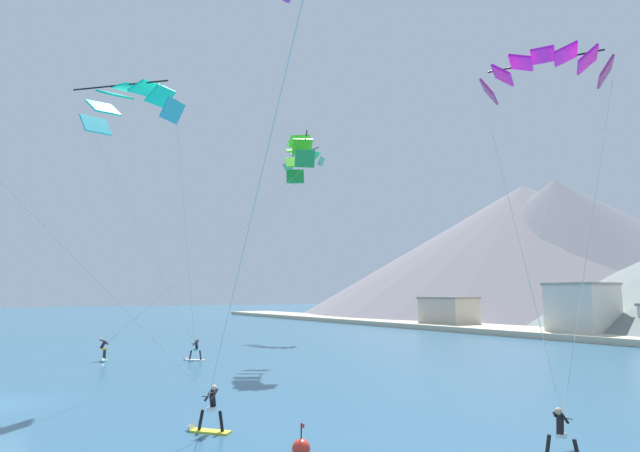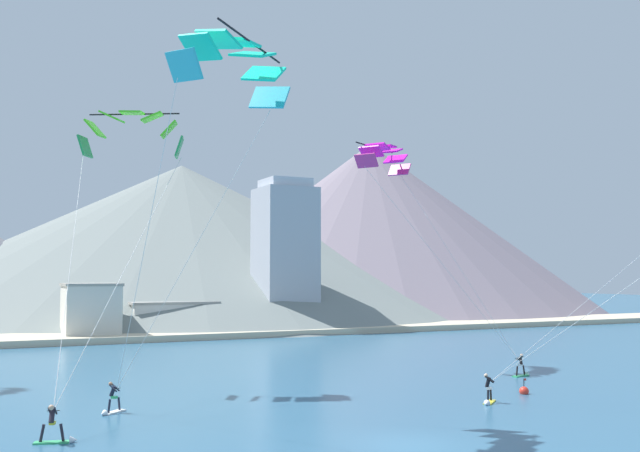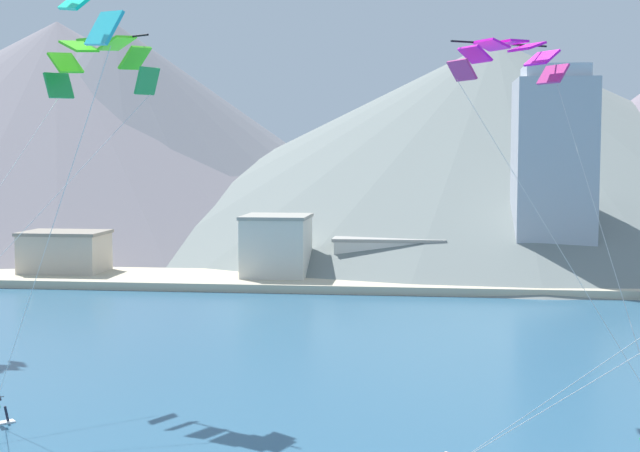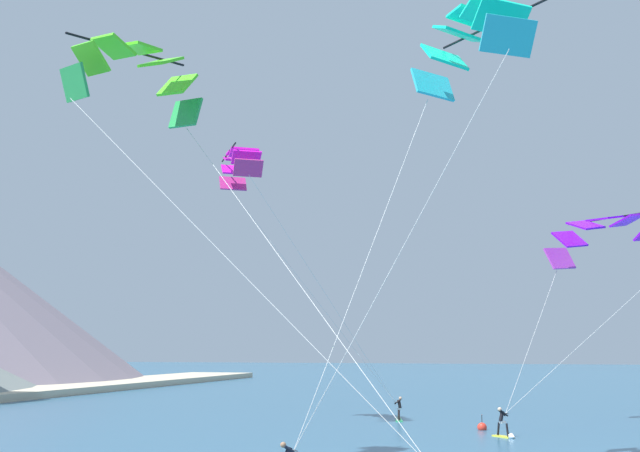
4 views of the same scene
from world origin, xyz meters
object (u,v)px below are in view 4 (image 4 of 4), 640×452
(kitesurfer_mid_center, at_px, (505,429))
(race_marker_buoy, at_px, (482,427))
(parafoil_kite_near_lead, at_px, (137,73))
(parafoil_kite_near_trail, at_px, (471,39))
(parafoil_kite_far_left, at_px, (241,165))
(parafoil_kite_mid_center, at_px, (608,235))
(kitesurfer_far_left, at_px, (399,414))

(kitesurfer_mid_center, distance_m, race_marker_buoy, 4.24)
(parafoil_kite_near_lead, distance_m, parafoil_kite_near_trail, 13.81)
(parafoil_kite_far_left, relative_size, race_marker_buoy, 15.68)
(parafoil_kite_near_lead, relative_size, race_marker_buoy, 15.74)
(kitesurfer_mid_center, height_order, race_marker_buoy, kitesurfer_mid_center)
(parafoil_kite_near_trail, bearing_deg, race_marker_buoy, 5.04)
(parafoil_kite_far_left, bearing_deg, kitesurfer_mid_center, -101.58)
(parafoil_kite_near_trail, height_order, race_marker_buoy, parafoil_kite_near_trail)
(parafoil_kite_mid_center, height_order, parafoil_kite_far_left, parafoil_kite_far_left)
(race_marker_buoy, bearing_deg, parafoil_kite_near_trail, -174.96)
(kitesurfer_far_left, xyz_separation_m, parafoil_kite_mid_center, (0.09, -13.49, 11.38))
(parafoil_kite_near_trail, xyz_separation_m, parafoil_kite_far_left, (18.14, 16.53, -0.65))
(kitesurfer_far_left, xyz_separation_m, race_marker_buoy, (-5.08, -5.82, -0.28))
(kitesurfer_far_left, height_order, parafoil_kite_far_left, parafoil_kite_far_left)
(parafoil_kite_near_lead, bearing_deg, race_marker_buoy, -29.99)
(kitesurfer_mid_center, xyz_separation_m, race_marker_buoy, (3.92, 1.58, -0.30))
(parafoil_kite_far_left, bearing_deg, race_marker_buoy, -87.88)
(parafoil_kite_far_left, distance_m, race_marker_buoy, 22.02)
(parafoil_kite_near_lead, relative_size, parafoil_kite_near_trail, 0.95)
(kitesurfer_mid_center, relative_size, parafoil_kite_mid_center, 0.14)
(parafoil_kite_near_lead, relative_size, parafoil_kite_mid_center, 1.32)
(kitesurfer_mid_center, height_order, parafoil_kite_near_trail, parafoil_kite_near_trail)
(kitesurfer_far_left, distance_m, parafoil_kite_near_lead, 30.86)
(parafoil_kite_near_trail, xyz_separation_m, parafoil_kite_mid_center, (23.86, -6.02, -5.22))
(parafoil_kite_far_left, bearing_deg, kitesurfer_far_left, -58.12)
(parafoil_kite_near_lead, distance_m, parafoil_kite_mid_center, 32.81)
(kitesurfer_mid_center, relative_size, parafoil_kite_far_left, 0.10)
(parafoil_kite_near_lead, height_order, race_marker_buoy, parafoil_kite_near_lead)
(parafoil_kite_mid_center, bearing_deg, parafoil_kite_far_left, 104.24)
(kitesurfer_far_left, xyz_separation_m, parafoil_kite_far_left, (-5.63, 9.06, 15.95))
(kitesurfer_far_left, bearing_deg, kitesurfer_mid_center, -140.61)
(parafoil_kite_near_trail, bearing_deg, parafoil_kite_near_lead, 98.60)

